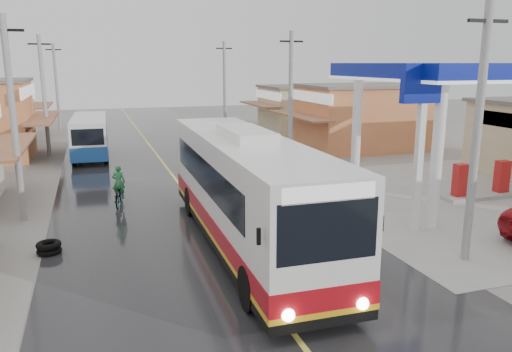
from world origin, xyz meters
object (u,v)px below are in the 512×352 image
(coach_bus, at_px, (245,190))
(cyclist, at_px, (119,192))
(second_bus, at_px, (90,135))
(tyre_stack, at_px, (49,248))

(coach_bus, xyz_separation_m, cyclist, (-3.87, 6.50, -1.35))
(second_bus, xyz_separation_m, tyre_stack, (-1.51, -18.01, -1.24))
(coach_bus, height_order, cyclist, coach_bus)
(cyclist, bearing_deg, coach_bus, -47.76)
(coach_bus, relative_size, cyclist, 7.06)
(coach_bus, height_order, second_bus, coach_bus)
(second_bus, relative_size, tyre_stack, 10.07)
(second_bus, height_order, tyre_stack, second_bus)
(second_bus, bearing_deg, cyclist, -83.28)
(coach_bus, distance_m, tyre_stack, 6.81)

